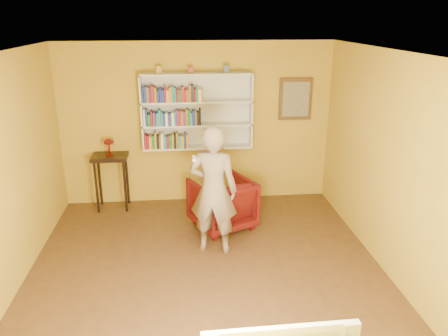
% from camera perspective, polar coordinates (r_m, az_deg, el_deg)
% --- Properties ---
extents(room_shell, '(5.30, 5.80, 2.88)m').
position_cam_1_polar(room_shell, '(5.08, -2.30, -4.60)').
color(room_shell, '#462D16').
rests_on(room_shell, ground).
extents(bookshelf, '(1.80, 0.29, 1.23)m').
position_cam_1_polar(bookshelf, '(7.21, -3.55, 7.45)').
color(bookshelf, silver).
rests_on(bookshelf, room_shell).
extents(books_row_lower, '(0.70, 0.19, 0.27)m').
position_cam_1_polar(books_row_lower, '(7.21, -7.56, 3.51)').
color(books_row_lower, maroon).
rests_on(books_row_lower, bookshelf).
extents(books_row_middle, '(0.91, 0.19, 0.27)m').
position_cam_1_polar(books_row_middle, '(7.12, -6.77, 6.50)').
color(books_row_middle, white).
rests_on(books_row_middle, bookshelf).
extents(books_row_upper, '(0.95, 0.19, 0.27)m').
position_cam_1_polar(books_row_upper, '(7.04, -6.77, 9.51)').
color(books_row_upper, navy).
rests_on(books_row_upper, bookshelf).
extents(ornament_left, '(0.08, 0.08, 0.11)m').
position_cam_1_polar(ornament_left, '(7.04, -8.49, 12.58)').
color(ornament_left, gold).
rests_on(ornament_left, bookshelf).
extents(ornament_centre, '(0.07, 0.07, 0.10)m').
position_cam_1_polar(ornament_centre, '(7.04, -4.35, 12.66)').
color(ornament_centre, '#A43836').
rests_on(ornament_centre, bookshelf).
extents(ornament_right, '(0.09, 0.09, 0.12)m').
position_cam_1_polar(ornament_right, '(7.07, 0.27, 12.83)').
color(ornament_right, '#415D6D').
rests_on(ornament_right, bookshelf).
extents(framed_painting, '(0.55, 0.05, 0.70)m').
position_cam_1_polar(framed_painting, '(7.47, 9.32, 8.87)').
color(framed_painting, '#4E3116').
rests_on(framed_painting, room_shell).
extents(console_table, '(0.57, 0.43, 0.93)m').
position_cam_1_polar(console_table, '(7.36, -14.60, 0.45)').
color(console_table, black).
rests_on(console_table, ground).
extents(ruby_lustre, '(0.17, 0.17, 0.27)m').
position_cam_1_polar(ruby_lustre, '(7.26, -14.84, 3.13)').
color(ruby_lustre, maroon).
rests_on(ruby_lustre, console_table).
extents(armchair, '(1.10, 1.11, 0.77)m').
position_cam_1_polar(armchair, '(6.62, -0.23, -4.63)').
color(armchair, '#410406').
rests_on(armchair, ground).
extents(person, '(0.74, 0.58, 1.77)m').
position_cam_1_polar(person, '(5.78, -1.39, -2.94)').
color(person, '#7F6D5D').
rests_on(person, ground).
extents(game_remote, '(0.04, 0.15, 0.04)m').
position_cam_1_polar(game_remote, '(5.22, -3.93, 1.24)').
color(game_remote, white).
rests_on(game_remote, person).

